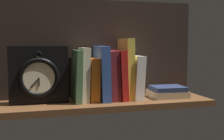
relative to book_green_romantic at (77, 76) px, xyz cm
name	(u,v)px	position (x,y,z in cm)	size (l,w,h in cm)	color
ground_plane	(106,103)	(11.71, -2.20, -11.45)	(86.03, 23.77, 2.50)	brown
back_panel	(100,49)	(11.71, 9.09, 10.67)	(86.03, 1.20, 41.74)	black
book_green_romantic	(77,76)	(0.00, 0.00, 0.00)	(2.24, 15.93, 20.40)	#476B44
book_cream_twain	(84,74)	(2.89, 0.00, 0.51)	(2.95, 13.83, 21.41)	beige
book_orange_pandolfini	(92,79)	(6.47, 0.00, -1.60)	(3.61, 13.57, 17.20)	orange
book_blue_modern	(102,73)	(10.35, 0.00, 0.78)	(3.54, 16.98, 21.95)	#2D4C8E
book_maroon_dawkins	(111,75)	(14.34, 0.00, -0.19)	(3.83, 15.22, 20.02)	maroon
book_red_requiem	(119,75)	(17.89, 0.00, -0.05)	(2.67, 16.11, 20.30)	red
book_yellow_seinlanguage	(126,69)	(21.06, 0.00, 2.36)	(3.07, 13.56, 25.12)	gold
book_white_catcher	(135,77)	(24.77, 0.00, -1.21)	(3.75, 15.00, 17.97)	silver
framed_clock	(39,75)	(-14.67, -1.24, 0.70)	(22.10, 5.96, 22.10)	black
book_stack_side	(167,92)	(39.01, -2.19, -7.94)	(15.73, 13.27, 4.77)	#9E8966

